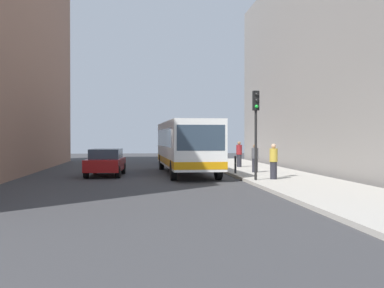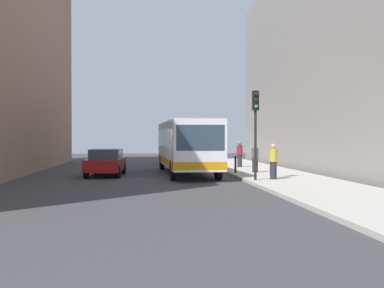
# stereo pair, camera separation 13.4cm
# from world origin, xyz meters

# --- Properties ---
(ground_plane) EXTENTS (80.00, 80.00, 0.00)m
(ground_plane) POSITION_xyz_m (0.00, 0.00, 0.00)
(ground_plane) COLOR #38383A
(sidewalk) EXTENTS (4.40, 40.00, 0.15)m
(sidewalk) POSITION_xyz_m (5.40, 0.00, 0.07)
(sidewalk) COLOR #ADA89E
(sidewalk) RESTS_ON ground
(building_right) EXTENTS (7.00, 32.00, 13.69)m
(building_right) POSITION_xyz_m (11.50, 4.00, 6.84)
(building_right) COLOR gray
(building_right) RESTS_ON ground
(bus) EXTENTS (2.85, 11.09, 3.00)m
(bus) POSITION_xyz_m (0.89, 3.64, 1.73)
(bus) COLOR white
(bus) RESTS_ON ground
(car_beside_bus) EXTENTS (2.06, 4.49, 1.48)m
(car_beside_bus) POSITION_xyz_m (-3.61, 2.79, 0.78)
(car_beside_bus) COLOR maroon
(car_beside_bus) RESTS_ON ground
(car_behind_bus) EXTENTS (1.98, 4.46, 1.48)m
(car_behind_bus) POSITION_xyz_m (1.43, 14.32, 0.78)
(car_behind_bus) COLOR maroon
(car_behind_bus) RESTS_ON ground
(traffic_light) EXTENTS (0.28, 0.33, 4.10)m
(traffic_light) POSITION_xyz_m (3.55, -2.34, 3.01)
(traffic_light) COLOR black
(traffic_light) RESTS_ON sidewalk
(bollard_near) EXTENTS (0.11, 0.11, 0.95)m
(bollard_near) POSITION_xyz_m (3.45, 1.85, 0.62)
(bollard_near) COLOR black
(bollard_near) RESTS_ON sidewalk
(bollard_mid) EXTENTS (0.11, 0.11, 0.95)m
(bollard_mid) POSITION_xyz_m (3.45, 4.88, 0.62)
(bollard_mid) COLOR black
(bollard_mid) RESTS_ON sidewalk
(pedestrian_near_signal) EXTENTS (0.38, 0.38, 1.67)m
(pedestrian_near_signal) POSITION_xyz_m (4.51, -1.93, 0.98)
(pedestrian_near_signal) COLOR #26262D
(pedestrian_near_signal) RESTS_ON sidewalk
(pedestrian_mid_sidewalk) EXTENTS (0.38, 0.38, 1.58)m
(pedestrian_mid_sidewalk) POSITION_xyz_m (4.69, 2.46, 0.93)
(pedestrian_mid_sidewalk) COLOR #26262D
(pedestrian_mid_sidewalk) RESTS_ON sidewalk
(pedestrian_far_sidewalk) EXTENTS (0.38, 0.38, 1.70)m
(pedestrian_far_sidewalk) POSITION_xyz_m (4.82, 7.34, 1.00)
(pedestrian_far_sidewalk) COLOR #26262D
(pedestrian_far_sidewalk) RESTS_ON sidewalk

